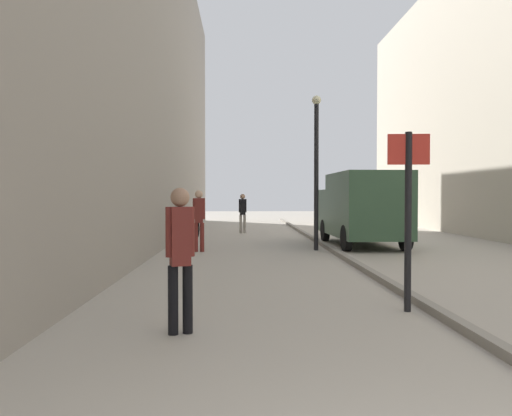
# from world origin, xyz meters

# --- Properties ---
(ground_plane) EXTENTS (80.00, 80.00, 0.00)m
(ground_plane) POSITION_xyz_m (0.00, 12.00, 0.00)
(ground_plane) COLOR #A8A093
(building_facade_left) EXTENTS (3.93, 40.00, 12.51)m
(building_facade_left) POSITION_xyz_m (-5.56, 12.00, 6.25)
(building_facade_left) COLOR gray
(building_facade_left) RESTS_ON ground_plane
(kerb_strip) EXTENTS (0.16, 40.00, 0.12)m
(kerb_strip) POSITION_xyz_m (1.58, 12.00, 0.06)
(kerb_strip) COLOR gray
(kerb_strip) RESTS_ON ground_plane
(pedestrian_main_foreground) EXTENTS (0.37, 0.24, 1.85)m
(pedestrian_main_foreground) POSITION_xyz_m (-2.43, 13.23, 1.07)
(pedestrian_main_foreground) COLOR maroon
(pedestrian_main_foreground) RESTS_ON ground_plane
(pedestrian_mid_block) EXTENTS (0.34, 0.26, 1.78)m
(pedestrian_mid_block) POSITION_xyz_m (-1.90, 4.46, 1.03)
(pedestrian_mid_block) COLOR black
(pedestrian_mid_block) RESTS_ON ground_plane
(pedestrian_far_crossing) EXTENTS (0.35, 0.23, 1.77)m
(pedestrian_far_crossing) POSITION_xyz_m (-1.09, 20.51, 1.02)
(pedestrian_far_crossing) COLOR gray
(pedestrian_far_crossing) RESTS_ON ground_plane
(delivery_van) EXTENTS (2.14, 4.94, 2.44)m
(delivery_van) POSITION_xyz_m (2.92, 14.89, 1.30)
(delivery_van) COLOR #335138
(delivery_van) RESTS_ON ground_plane
(street_sign_post) EXTENTS (0.60, 0.10, 2.60)m
(street_sign_post) POSITION_xyz_m (1.25, 5.52, 1.55)
(street_sign_post) COLOR black
(street_sign_post) RESTS_ON ground_plane
(lamp_post) EXTENTS (0.28, 0.28, 4.76)m
(lamp_post) POSITION_xyz_m (1.15, 13.53, 2.72)
(lamp_post) COLOR black
(lamp_post) RESTS_ON ground_plane
(bicycle_leaning) EXTENTS (0.32, 1.76, 0.98)m
(bicycle_leaning) POSITION_xyz_m (-2.99, 17.34, 0.38)
(bicycle_leaning) COLOR black
(bicycle_leaning) RESTS_ON ground_plane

